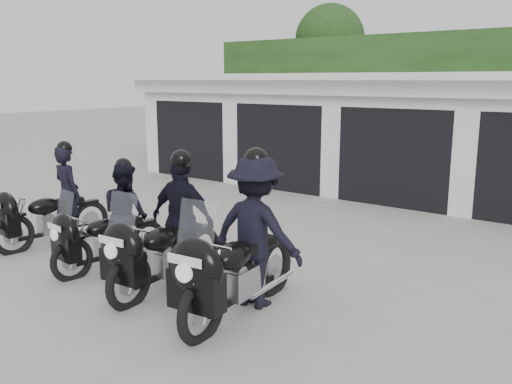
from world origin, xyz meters
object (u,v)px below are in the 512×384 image
Objects in this scene: police_bike_a at (52,203)px; police_bike_b at (116,221)px; police_bike_c at (174,228)px; police_bike_d at (248,241)px.

police_bike_a reaches higher than police_bike_b.
police_bike_a is at bearing 174.17° from police_bike_c.
police_bike_a is 0.94× the size of police_bike_c.
police_bike_c reaches higher than police_bike_b.
police_bike_a is 1.07× the size of police_bike_b.
police_bike_c is at bearing 173.78° from police_bike_d.
police_bike_b is 0.88× the size of police_bike_c.
police_bike_a is 1.80m from police_bike_b.
police_bike_b is at bearing 4.27° from police_bike_a.
police_bike_a is 4.38m from police_bike_d.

